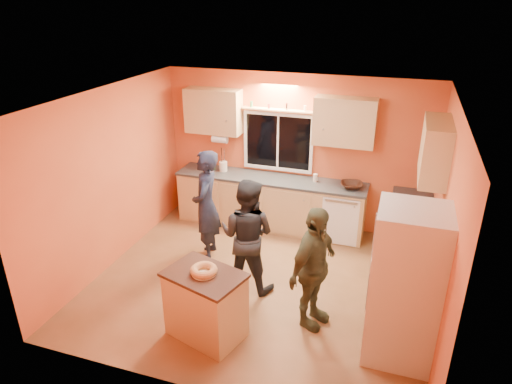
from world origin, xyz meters
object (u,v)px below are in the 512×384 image
at_px(island, 206,304).
at_px(person_center, 247,235).
at_px(refrigerator, 405,286).
at_px(person_left, 206,206).
at_px(person_right, 313,269).

relative_size(island, person_center, 0.64).
distance_m(refrigerator, person_center, 2.13).
relative_size(person_left, person_center, 1.07).
height_order(island, person_right, person_right).
distance_m(refrigerator, island, 2.24).
height_order(person_left, person_right, person_left).
relative_size(refrigerator, person_center, 1.13).
distance_m(person_center, person_right, 1.11).
bearing_deg(person_center, person_right, 158.09).
relative_size(island, person_left, 0.60).
bearing_deg(person_right, island, 137.53).
height_order(island, person_center, person_center).
xyz_separation_m(island, person_center, (0.14, 1.08, 0.36)).
bearing_deg(person_right, refrigerator, -81.21).
height_order(island, person_left, person_left).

